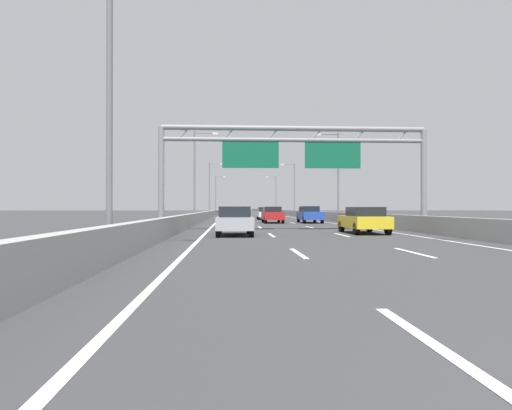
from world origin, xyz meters
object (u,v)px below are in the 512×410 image
Objects in this scene: sign_gantry at (294,151)px; streetlamp_left_near at (117,82)px; streetlamp_left_distant at (217,192)px; green_car at (263,211)px; red_car at (272,214)px; streetlamp_right_mid at (336,171)px; streetlamp_left_mid at (197,170)px; yellow_car at (364,220)px; orange_car at (233,211)px; streetlamp_right_far at (293,186)px; silver_car at (235,221)px; streetlamp_right_distant at (275,192)px; streetlamp_left_far at (211,186)px; blue_car at (310,214)px; white_car at (265,213)px.

sign_gantry is 1.72× the size of streetlamp_left_near.
streetlamp_left_distant is at bearing 94.90° from sign_gantry.
sign_gantry is at bearing -92.76° from green_car.
sign_gantry reaches higher than red_car.
streetlamp_right_mid is (14.93, 33.01, 0.00)m from streetlamp_left_near.
yellow_car is at bearing -65.14° from streetlamp_left_mid.
streetlamp_left_distant is 15.60m from green_car.
orange_car is (-10.85, 41.92, -4.67)m from streetlamp_right_mid.
yellow_car is (10.85, -89.44, -4.65)m from streetlamp_left_distant.
streetlamp_right_far is at bearing 65.66° from streetlamp_left_mid.
streetlamp_right_mid reaches higher than silver_car.
streetlamp_right_distant is (7.51, 86.61, 0.58)m from sign_gantry.
green_car is at bearing 78.79° from streetlamp_left_mid.
sign_gantry reaches higher than silver_car.
streetlamp_left_near is 1.00× the size of streetlamp_left_mid.
streetlamp_left_far reaches higher than green_car.
streetlamp_right_far is (14.93, 33.01, 0.00)m from streetlamp_left_mid.
red_car is at bearing 101.26° from yellow_car.
streetlamp_left_far is (0.00, 33.01, 0.00)m from streetlamp_left_mid.
blue_car is (10.90, 26.56, -4.61)m from streetlamp_left_near.
streetlamp_right_mid is (14.93, 0.00, 0.00)m from streetlamp_left_mid.
green_car is (7.33, 80.77, -0.00)m from silver_car.
sign_gantry is at bearing -82.11° from streetlamp_left_far.
streetlamp_right_distant is 2.28× the size of yellow_car.
yellow_car is (7.06, 1.21, 0.01)m from silver_car.
streetlamp_left_far is 1.00× the size of streetlamp_left_distant.
streetlamp_right_far is 2.09× the size of blue_car.
streetlamp_left_far is at bearing 97.89° from sign_gantry.
sign_gantry is 1.72× the size of streetlamp_left_far.
streetlamp_left_near is 1.00× the size of streetlamp_left_distant.
streetlamp_right_distant is (0.00, 33.01, 0.00)m from streetlamp_right_far.
yellow_car is at bearing 9.74° from silver_car.
streetlamp_right_far is 2.28× the size of yellow_car.
streetlamp_left_distant is 24.90m from orange_car.
streetlamp_left_distant is (-14.93, 33.01, 0.00)m from streetlamp_right_far.
blue_car reaches higher than orange_car.
white_car is 1.11× the size of yellow_car.
streetlamp_left_mid is 2.28× the size of yellow_car.
red_car reaches higher than white_car.
streetlamp_left_near is at bearing -120.85° from sign_gantry.
streetlamp_right_mid is at bearing -86.12° from green_car.
red_car is at bearing -91.00° from white_car.
streetlamp_left_near is at bearing -102.74° from streetlamp_right_far.
streetlamp_right_mid is 2.18× the size of green_car.
streetlamp_right_far is 39.94m from blue_car.
streetlamp_right_far is (14.93, 0.00, 0.00)m from streetlamp_left_far.
streetlamp_right_mid is at bearing -75.49° from orange_car.
streetlamp_right_far is at bearing 0.00° from streetlamp_left_far.
streetlamp_right_far is 29.16m from white_car.
streetlamp_right_far is (7.51, 53.59, 0.58)m from sign_gantry.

